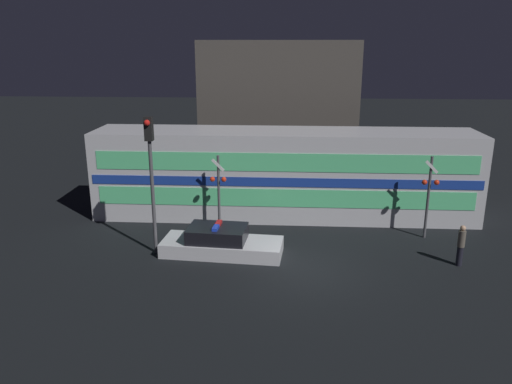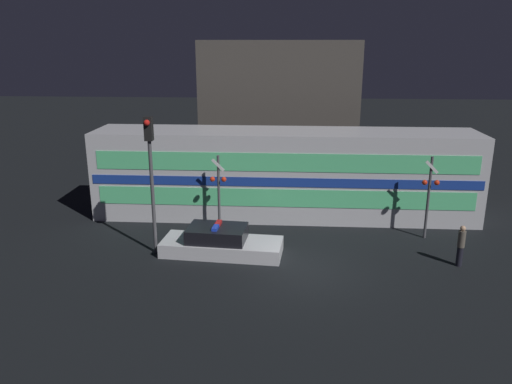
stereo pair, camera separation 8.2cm
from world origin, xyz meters
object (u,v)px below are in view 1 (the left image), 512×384
(police_car, at_px, (221,243))
(traffic_light_corner, at_px, (151,164))
(crossing_signal_near, at_px, (429,192))
(train, at_px, (284,174))
(pedestrian, at_px, (461,245))

(police_car, height_order, traffic_light_corner, traffic_light_corner)
(crossing_signal_near, bearing_deg, train, 156.50)
(crossing_signal_near, bearing_deg, police_car, -165.58)
(police_car, distance_m, pedestrian, 9.13)
(crossing_signal_near, bearing_deg, traffic_light_corner, -168.56)
(train, distance_m, pedestrian, 8.67)
(pedestrian, relative_size, traffic_light_corner, 0.29)
(crossing_signal_near, height_order, traffic_light_corner, traffic_light_corner)
(train, bearing_deg, crossing_signal_near, -23.50)
(crossing_signal_near, relative_size, traffic_light_corner, 0.66)
(train, xyz_separation_m, police_car, (-2.45, -4.85, -1.62))
(pedestrian, bearing_deg, traffic_light_corner, 177.56)
(police_car, bearing_deg, traffic_light_corner, -174.03)
(train, height_order, police_car, train)
(pedestrian, distance_m, crossing_signal_near, 3.07)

